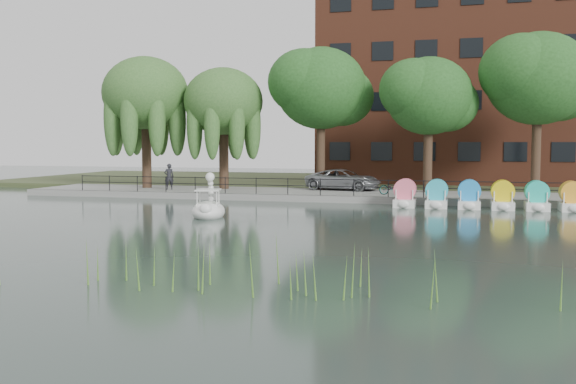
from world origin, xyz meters
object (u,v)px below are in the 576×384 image
at_px(minivan, 344,178).
at_px(swan_boat, 208,208).
at_px(pedestrian, 169,175).
at_px(bicycle, 393,187).

relative_size(minivan, swan_boat, 2.03).
xyz_separation_m(minivan, pedestrian, (-11.30, -2.64, 0.20)).
bearing_deg(pedestrian, bicycle, 144.59).
distance_m(bicycle, swan_boat, 12.87).
relative_size(pedestrian, swan_boat, 0.71).
bearing_deg(minivan, bicycle, -122.68).
distance_m(pedestrian, swan_boat, 13.16).
bearing_deg(swan_boat, pedestrian, 108.12).
distance_m(minivan, bicycle, 4.84).
relative_size(minivan, bicycle, 3.29).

